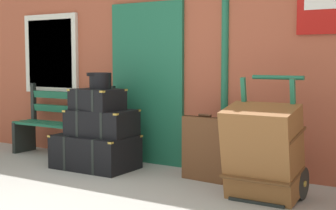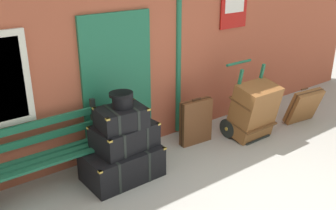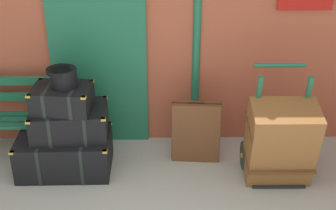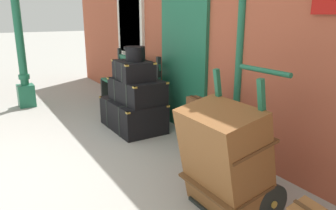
{
  "view_description": "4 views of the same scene",
  "coord_description": "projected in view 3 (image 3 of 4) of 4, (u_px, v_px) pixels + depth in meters",
  "views": [
    {
      "loc": [
        3.14,
        -2.91,
        1.36
      ],
      "look_at": [
        0.08,
        1.94,
        0.84
      ],
      "focal_mm": 52.95,
      "sensor_mm": 36.0,
      "label": 1
    },
    {
      "loc": [
        -3.12,
        -2.17,
        2.86
      ],
      "look_at": [
        -0.16,
        1.75,
        0.89
      ],
      "focal_mm": 41.23,
      "sensor_mm": 36.0,
      "label": 2
    },
    {
      "loc": [
        0.19,
        -2.69,
        3.11
      ],
      "look_at": [
        0.24,
        1.92,
        0.73
      ],
      "focal_mm": 51.35,
      "sensor_mm": 36.0,
      "label": 3
    },
    {
      "loc": [
        3.28,
        -0.12,
        1.63
      ],
      "look_at": [
        -0.11,
        1.91,
        0.53
      ],
      "focal_mm": 34.84,
      "sensor_mm": 36.0,
      "label": 4
    }
  ],
  "objects": [
    {
      "name": "suitcase_oxblood",
      "position": [
        196.0,
        132.0,
        5.41
      ],
      "size": [
        0.55,
        0.18,
        0.76
      ],
      "color": "brown",
      "rests_on": "ground"
    },
    {
      "name": "steamer_trunk_top",
      "position": [
        62.0,
        99.0,
        5.01
      ],
      "size": [
        0.64,
        0.49,
        0.27
      ],
      "color": "black",
      "rests_on": "steamer_trunk_middle"
    },
    {
      "name": "round_hatbox",
      "position": [
        63.0,
        76.0,
        4.91
      ],
      "size": [
        0.31,
        0.29,
        0.2
      ],
      "color": "black",
      "rests_on": "steamer_trunk_top"
    },
    {
      "name": "porters_trolley",
      "position": [
        275.0,
        150.0,
        5.23
      ],
      "size": [
        0.71,
        0.56,
        1.2
      ],
      "color": "black",
      "rests_on": "ground"
    },
    {
      "name": "brick_facade",
      "position": [
        144.0,
        9.0,
        5.39
      ],
      "size": [
        10.4,
        0.35,
        3.2
      ],
      "color": "#AD5138",
      "rests_on": "ground"
    },
    {
      "name": "large_brown_trunk",
      "position": [
        280.0,
        143.0,
        4.99
      ],
      "size": [
        0.7,
        0.6,
        0.95
      ],
      "color": "brown",
      "rests_on": "ground"
    },
    {
      "name": "steamer_trunk_base",
      "position": [
        65.0,
        152.0,
        5.3
      ],
      "size": [
        1.02,
        0.66,
        0.43
      ],
      "color": "black",
      "rests_on": "ground"
    },
    {
      "name": "steamer_trunk_middle",
      "position": [
        70.0,
        121.0,
        5.17
      ],
      "size": [
        0.85,
        0.61,
        0.33
      ],
      "color": "black",
      "rests_on": "steamer_trunk_base"
    }
  ]
}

